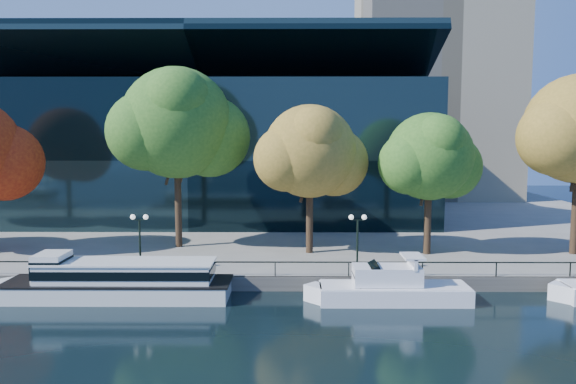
{
  "coord_description": "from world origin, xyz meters",
  "views": [
    {
      "loc": [
        6.13,
        -34.07,
        10.68
      ],
      "look_at": [
        5.84,
        8.0,
        6.24
      ],
      "focal_mm": 35.0,
      "sensor_mm": 36.0,
      "label": 1
    }
  ],
  "objects_px": {
    "tree_3": "(312,153)",
    "lamp_2": "(358,230)",
    "tour_boat": "(113,279)",
    "tree_4": "(431,158)",
    "lamp_1": "(140,229)",
    "tree_2": "(179,125)",
    "cruiser_near": "(387,288)"
  },
  "relations": [
    {
      "from": "tree_2",
      "to": "lamp_2",
      "type": "xyz_separation_m",
      "value": [
        14.04,
        -8.5,
        -7.33
      ]
    },
    {
      "from": "tree_4",
      "to": "lamp_1",
      "type": "bearing_deg",
      "value": -165.05
    },
    {
      "from": "tour_boat",
      "to": "tree_3",
      "type": "distance_m",
      "value": 17.98
    },
    {
      "from": "tree_2",
      "to": "tree_4",
      "type": "bearing_deg",
      "value": -7.57
    },
    {
      "from": "lamp_1",
      "to": "lamp_2",
      "type": "xyz_separation_m",
      "value": [
        15.22,
        0.0,
        0.0
      ]
    },
    {
      "from": "tour_boat",
      "to": "tree_3",
      "type": "relative_size",
      "value": 1.32
    },
    {
      "from": "tree_4",
      "to": "lamp_2",
      "type": "height_order",
      "value": "tree_4"
    },
    {
      "from": "tree_4",
      "to": "lamp_1",
      "type": "relative_size",
      "value": 2.8
    },
    {
      "from": "cruiser_near",
      "to": "tree_2",
      "type": "height_order",
      "value": "tree_2"
    },
    {
      "from": "tree_2",
      "to": "tour_boat",
      "type": "bearing_deg",
      "value": -100.07
    },
    {
      "from": "cruiser_near",
      "to": "tree_2",
      "type": "xyz_separation_m",
      "value": [
        -15.52,
        12.4,
        10.37
      ]
    },
    {
      "from": "cruiser_near",
      "to": "tree_4",
      "type": "xyz_separation_m",
      "value": [
        4.95,
        9.68,
        7.73
      ]
    },
    {
      "from": "tour_boat",
      "to": "cruiser_near",
      "type": "relative_size",
      "value": 1.51
    },
    {
      "from": "tree_4",
      "to": "cruiser_near",
      "type": "bearing_deg",
      "value": -117.09
    },
    {
      "from": "cruiser_near",
      "to": "tree_4",
      "type": "distance_m",
      "value": 13.34
    },
    {
      "from": "tour_boat",
      "to": "tree_2",
      "type": "bearing_deg",
      "value": 79.93
    },
    {
      "from": "tour_boat",
      "to": "tree_4",
      "type": "xyz_separation_m",
      "value": [
        22.56,
        9.07,
        7.39
      ]
    },
    {
      "from": "lamp_1",
      "to": "lamp_2",
      "type": "height_order",
      "value": "same"
    },
    {
      "from": "cruiser_near",
      "to": "tree_2",
      "type": "bearing_deg",
      "value": 141.36
    },
    {
      "from": "tree_2",
      "to": "lamp_1",
      "type": "height_order",
      "value": "tree_2"
    },
    {
      "from": "cruiser_near",
      "to": "lamp_1",
      "type": "xyz_separation_m",
      "value": [
        -16.7,
        3.9,
        3.04
      ]
    },
    {
      "from": "lamp_1",
      "to": "tree_2",
      "type": "bearing_deg",
      "value": 82.09
    },
    {
      "from": "tree_2",
      "to": "lamp_2",
      "type": "height_order",
      "value": "tree_2"
    },
    {
      "from": "lamp_2",
      "to": "lamp_1",
      "type": "bearing_deg",
      "value": 180.0
    },
    {
      "from": "tree_3",
      "to": "tree_4",
      "type": "height_order",
      "value": "tree_3"
    },
    {
      "from": "lamp_2",
      "to": "tree_3",
      "type": "bearing_deg",
      "value": 115.78
    },
    {
      "from": "tour_boat",
      "to": "cruiser_near",
      "type": "xyz_separation_m",
      "value": [
        17.61,
        -0.62,
        -0.33
      ]
    },
    {
      "from": "tree_3",
      "to": "lamp_2",
      "type": "relative_size",
      "value": 2.96
    },
    {
      "from": "tour_boat",
      "to": "cruiser_near",
      "type": "height_order",
      "value": "cruiser_near"
    },
    {
      "from": "tree_4",
      "to": "lamp_1",
      "type": "height_order",
      "value": "tree_4"
    },
    {
      "from": "tour_boat",
      "to": "tree_2",
      "type": "xyz_separation_m",
      "value": [
        2.09,
        11.79,
        10.04
      ]
    },
    {
      "from": "cruiser_near",
      "to": "tree_3",
      "type": "bearing_deg",
      "value": 113.86
    }
  ]
}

